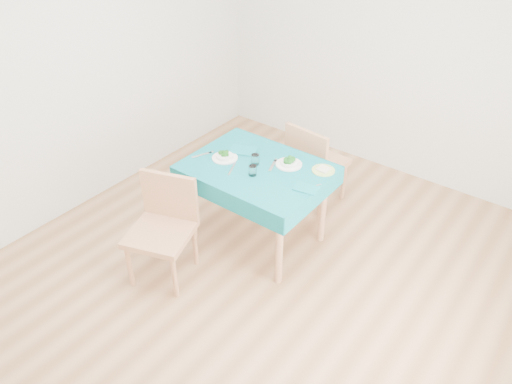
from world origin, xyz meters
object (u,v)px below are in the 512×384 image
Objects in this scene: table at (257,204)px; chair_near at (158,217)px; bowl_far at (289,162)px; chair_far at (319,149)px; bowl_near at (225,155)px; side_plate at (323,170)px.

chair_near reaches higher than table.
chair_far is at bearing 98.50° from bowl_far.
table is 5.24× the size of bowl_near.
chair_near is 6.26× the size of side_plate.
bowl_near is 1.15× the size of side_plate.
bowl_near is at bearing -153.72° from bowl_far.
bowl_near is (-0.29, -0.06, 0.41)m from table.
chair_far reaches higher than bowl_near.
chair_near is at bearing -125.64° from side_plate.
table is at bearing -137.01° from bowl_far.
bowl_near is at bearing 71.98° from chair_far.
chair_near is 1.36m from side_plate.
chair_far is (0.09, 0.84, 0.20)m from table.
bowl_far is at bearing 43.43° from chair_near.
side_plate reaches higher than table.
bowl_near is at bearing -156.11° from side_plate.
table is 0.98× the size of chair_far.
table is 0.91m from chair_near.
bowl_far is at bearing -160.63° from side_plate.
chair_near is at bearing -92.30° from bowl_near.
chair_near is 5.43× the size of bowl_near.
table is at bearing -149.36° from side_plate.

